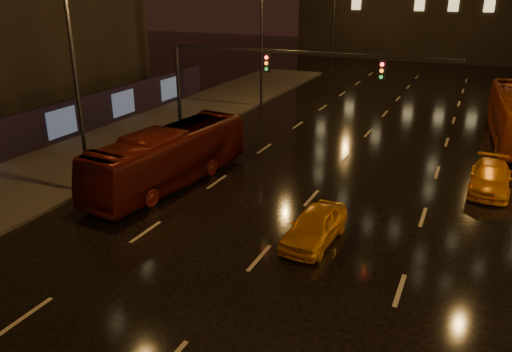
{
  "coord_description": "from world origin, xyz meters",
  "views": [
    {
      "loc": [
        6.41,
        -4.51,
        9.25
      ],
      "look_at": [
        -0.85,
        11.59,
        2.5
      ],
      "focal_mm": 35.0,
      "sensor_mm": 36.0,
      "label": 1
    }
  ],
  "objects": [
    {
      "name": "sidewalk_left",
      "position": [
        -13.5,
        15.0,
        0.07
      ],
      "size": [
        7.0,
        70.0,
        0.15
      ],
      "primitive_type": "cube",
      "color": "#38332D",
      "rests_on": "ground"
    },
    {
      "name": "taxi_far",
      "position": [
        7.5,
        20.45,
        0.64
      ],
      "size": [
        1.92,
        4.45,
        1.28
      ],
      "primitive_type": "imported",
      "rotation": [
        0.0,
        0.0,
        -0.03
      ],
      "color": "orange",
      "rests_on": "ground"
    },
    {
      "name": "traffic_signal",
      "position": [
        -5.06,
        20.0,
        4.74
      ],
      "size": [
        15.31,
        0.32,
        6.2
      ],
      "color": "black",
      "rests_on": "ground"
    },
    {
      "name": "ground",
      "position": [
        0.0,
        20.0,
        0.0
      ],
      "size": [
        140.0,
        140.0,
        0.0
      ],
      "primitive_type": "plane",
      "color": "black",
      "rests_on": "ground"
    },
    {
      "name": "bus_red",
      "position": [
        -7.0,
        14.89,
        1.41
      ],
      "size": [
        3.42,
        10.35,
        2.83
      ],
      "primitive_type": "imported",
      "rotation": [
        0.0,
        0.0,
        -0.1
      ],
      "color": "#53120B",
      "rests_on": "ground"
    },
    {
      "name": "taxi_near",
      "position": [
        1.43,
        12.0,
        0.67
      ],
      "size": [
        1.85,
        4.05,
        1.35
      ],
      "primitive_type": "imported",
      "rotation": [
        0.0,
        0.0,
        -0.07
      ],
      "color": "orange",
      "rests_on": "ground"
    }
  ]
}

